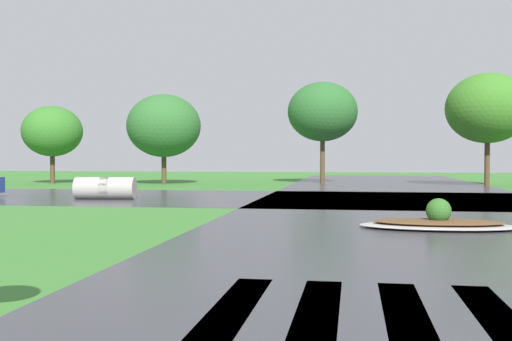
% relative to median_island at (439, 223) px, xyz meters
% --- Properties ---
extents(asphalt_roadway, '(10.81, 80.00, 0.01)m').
position_rel_median_island_xyz_m(asphalt_roadway, '(-0.01, -1.59, -0.13)').
color(asphalt_roadway, '#35353A').
rests_on(asphalt_roadway, ground).
extents(asphalt_cross_road, '(90.00, 9.72, 0.01)m').
position_rel_median_island_xyz_m(asphalt_cross_road, '(-0.01, 9.24, -0.13)').
color(asphalt_cross_road, '#35353A').
rests_on(asphalt_cross_road, ground).
extents(median_island, '(3.50, 1.66, 0.68)m').
position_rel_median_island_xyz_m(median_island, '(0.00, 0.00, 0.00)').
color(median_island, '#9E9B93').
rests_on(median_island, ground).
extents(drainage_pipe_stack, '(2.32, 1.07, 0.84)m').
position_rel_median_island_xyz_m(drainage_pipe_stack, '(-11.15, 7.74, 0.28)').
color(drainage_pipe_stack, '#9E9B93').
rests_on(drainage_pipe_stack, ground).
extents(background_treeline, '(45.42, 6.77, 6.34)m').
position_rel_median_island_xyz_m(background_treeline, '(0.61, 20.94, 3.79)').
color(background_treeline, '#4C3823').
rests_on(background_treeline, ground).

